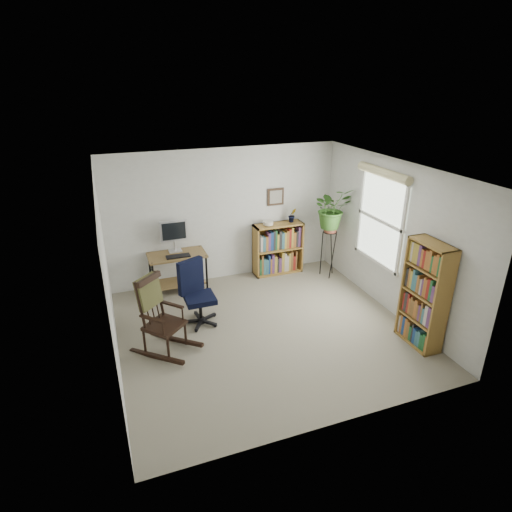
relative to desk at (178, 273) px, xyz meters
name	(u,v)px	position (x,y,z in m)	size (l,w,h in m)	color
floor	(265,330)	(0.96, -1.70, -0.35)	(4.20, 4.00, 0.00)	gray
ceiling	(267,171)	(0.96, -1.70, 2.05)	(4.20, 4.00, 0.00)	silver
wall_back	(225,215)	(0.96, 0.30, 0.85)	(4.20, 0.00, 2.40)	silver
wall_front	(340,332)	(0.96, -3.70, 0.85)	(4.20, 0.00, 2.40)	silver
wall_left	(108,280)	(-1.14, -1.70, 0.85)	(0.00, 4.00, 2.40)	silver
wall_right	(392,238)	(3.06, -1.70, 0.85)	(0.00, 4.00, 2.40)	silver
window	(380,220)	(3.02, -1.40, 1.05)	(0.12, 1.20, 1.50)	white
desk	(178,273)	(0.00, 0.00, 0.00)	(0.98, 0.54, 0.70)	olive
monitor	(174,236)	(0.00, 0.14, 0.63)	(0.46, 0.16, 0.56)	silver
keyboard	(178,256)	(0.00, -0.12, 0.36)	(0.40, 0.15, 0.03)	black
office_chair	(200,294)	(0.11, -1.16, 0.16)	(0.55, 0.55, 1.02)	black
rocking_chair	(164,316)	(-0.51, -1.69, 0.20)	(0.58, 0.96, 1.11)	black
low_bookshelf	(278,249)	(1.93, 0.12, 0.14)	(0.93, 0.31, 0.98)	olive
tall_bookshelf	(425,295)	(2.88, -2.74, 0.41)	(0.29, 0.67, 1.53)	olive
plant_stand	(329,250)	(2.76, -0.34, 0.16)	(0.29, 0.29, 1.03)	black
spider_plant	(333,188)	(2.76, -0.34, 1.33)	(1.69, 1.88, 1.46)	#315F21
potted_plant_small	(292,219)	(2.21, 0.13, 0.69)	(0.13, 0.24, 0.11)	#315F21
framed_picture	(276,197)	(1.93, 0.27, 1.11)	(0.32, 0.04, 0.32)	black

